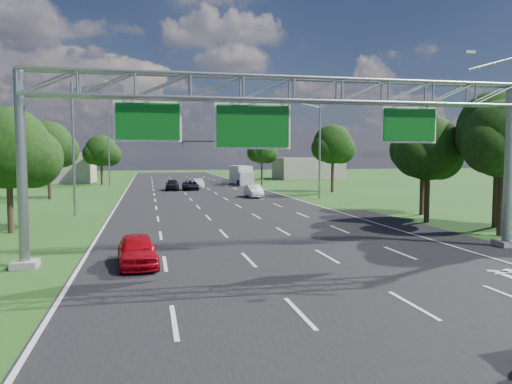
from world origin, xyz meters
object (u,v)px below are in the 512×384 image
object	(u,v)px
sign_gantry	(293,103)
box_truck	(242,176)
traffic_signal	(239,151)
red_coupe	(137,250)

from	to	relation	value
sign_gantry	box_truck	bearing A→B (deg)	81.88
traffic_signal	box_truck	world-z (taller)	traffic_signal
sign_gantry	box_truck	xyz separation A→B (m)	(7.67, 53.79, -5.51)
traffic_signal	red_coupe	distance (m)	55.59
sign_gantry	traffic_signal	size ratio (longest dim) A/B	1.92
red_coupe	box_truck	size ratio (longest dim) A/B	0.50
box_truck	red_coupe	bearing A→B (deg)	-110.86
traffic_signal	red_coupe	bearing A→B (deg)	-104.63
box_truck	traffic_signal	bearing A→B (deg)	-129.53
red_coupe	sign_gantry	bearing A→B (deg)	0.81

